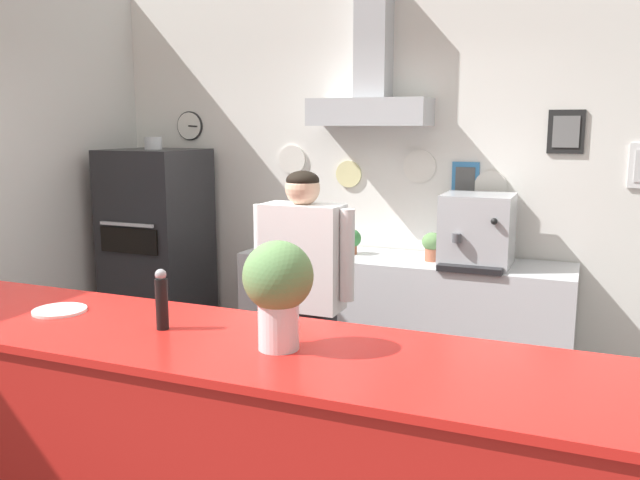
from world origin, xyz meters
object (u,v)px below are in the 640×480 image
pepper_grinder (162,300)px  basil_vase (278,288)px  espresso_machine (477,230)px  pizza_oven (158,249)px  shop_worker (303,303)px  condiment_plate (60,310)px  potted_rosemary (351,240)px  potted_sage (432,245)px

pepper_grinder → basil_vase: size_ratio=0.62×
espresso_machine → pepper_grinder: bearing=-106.7°
pizza_oven → pepper_grinder: pizza_oven is taller
shop_worker → condiment_plate: 1.39m
potted_rosemary → potted_sage: size_ratio=0.92×
espresso_machine → pepper_grinder: 2.66m
shop_worker → potted_rosemary: (-0.18, 1.29, 0.14)m
pizza_oven → potted_rosemary: 1.68m
potted_sage → pepper_grinder: bearing=-100.0°
basil_vase → espresso_machine: bearing=84.2°
shop_worker → basil_vase: shop_worker is taller
pepper_grinder → basil_vase: (0.50, -0.03, 0.10)m
condiment_plate → basil_vase: bearing=-3.3°
pizza_oven → potted_rosemary: pizza_oven is taller
potted_sage → pepper_grinder: 2.60m
espresso_machine → potted_sage: bearing=178.9°
shop_worker → basil_vase: size_ratio=4.22×
shop_worker → basil_vase: (0.49, -1.32, 0.44)m
potted_sage → condiment_plate: same height
potted_rosemary → condiment_plate: condiment_plate is taller
potted_rosemary → shop_worker: bearing=-82.0°
potted_rosemary → potted_sage: 0.62m
potted_sage → pepper_grinder: pepper_grinder is taller
pizza_oven → espresso_machine: (2.60, 0.09, 0.30)m
shop_worker → basil_vase: bearing=110.8°
pizza_oven → basil_vase: bearing=-46.8°
shop_worker → potted_sage: 1.35m
pizza_oven → potted_sage: 2.30m
shop_worker → potted_sage: shop_worker is taller
condiment_plate → potted_rosemary: bearing=81.8°
shop_worker → espresso_machine: size_ratio=2.99×
pizza_oven → basil_vase: pizza_oven is taller
espresso_machine → potted_rosemary: size_ratio=2.83×
condiment_plate → espresso_machine: bearing=62.7°
espresso_machine → basil_vase: basil_vase is taller
potted_rosemary → condiment_plate: (-0.37, -2.55, 0.09)m
espresso_machine → condiment_plate: 2.83m
potted_sage → potted_rosemary: bearing=177.9°
pizza_oven → condiment_plate: pizza_oven is taller
espresso_machine → potted_sage: (-0.31, 0.01, -0.12)m
shop_worker → potted_rosemary: size_ratio=8.45×
basil_vase → condiment_plate: 1.06m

